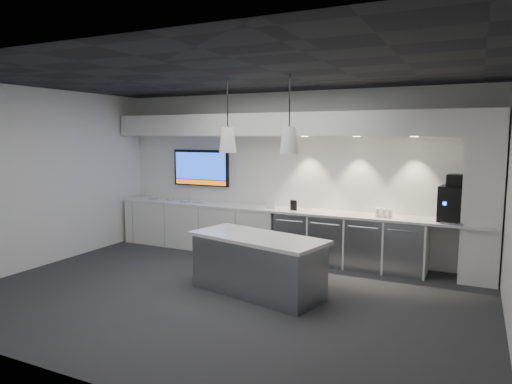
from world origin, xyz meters
The scene contains 27 objects.
floor centered at (0.00, 0.00, 0.00)m, with size 7.00×7.00×0.00m, color #2C2D2F.
ceiling centered at (0.00, 0.00, 3.00)m, with size 7.00×7.00×0.00m, color black.
wall_back centered at (0.00, 2.50, 1.50)m, with size 7.00×7.00×0.00m, color white.
wall_front centered at (0.00, -2.50, 1.50)m, with size 7.00×7.00×0.00m, color white.
wall_left centered at (-3.50, 0.00, 1.50)m, with size 7.00×7.00×0.00m, color white.
back_counter centered at (0.00, 2.17, 0.88)m, with size 6.80×0.65×0.04m, color white.
left_base_cabinets centered at (-1.75, 2.17, 0.43)m, with size 3.30×0.63×0.86m, color white.
fridge_unit_a centered at (0.25, 2.17, 0.42)m, with size 0.60×0.61×0.85m, color gray.
fridge_unit_b centered at (0.88, 2.17, 0.42)m, with size 0.60×0.61×0.85m, color gray.
fridge_unit_c centered at (1.51, 2.17, 0.42)m, with size 0.60×0.61×0.85m, color gray.
fridge_unit_d centered at (2.14, 2.17, 0.42)m, with size 0.60×0.61×0.85m, color gray.
backsplash centered at (1.20, 2.48, 1.55)m, with size 4.60×0.03×1.30m, color white.
soffit centered at (0.00, 2.20, 2.40)m, with size 6.90×0.60×0.40m, color white.
column centered at (3.20, 2.20, 1.30)m, with size 0.55×0.55×2.60m, color white.
wall_tv centered at (-1.90, 2.45, 1.56)m, with size 1.25×0.07×0.72m.
island centered at (0.40, 0.28, 0.42)m, with size 2.08×1.25×0.82m.
bin centered at (-0.58, 0.43, 0.20)m, with size 0.29×0.29×0.40m, color gray.
coffee_machine centered at (2.81, 2.20, 1.20)m, with size 0.46×0.61×0.72m.
sign_black centered at (0.23, 2.11, 0.99)m, with size 0.14×0.02×0.18m, color black.
sign_white centered at (-0.20, 2.10, 0.97)m, with size 0.18×0.02×0.14m, color white.
cup_cluster centered at (1.79, 2.10, 0.97)m, with size 0.25×0.16×0.14m, color white, non-canonical shape.
tray_a centered at (-2.87, 2.14, 0.91)m, with size 0.16×0.16×0.03m, color #AFAFAF.
tray_b centered at (-2.44, 2.17, 0.91)m, with size 0.16×0.16×0.03m, color #AFAFAF.
tray_c centered at (-2.08, 2.12, 0.91)m, with size 0.16×0.16×0.03m, color #AFAFAF.
tray_d centered at (-1.79, 2.15, 0.91)m, with size 0.16×0.16×0.03m, color #AFAFAF.
pendant_left centered at (-0.07, 0.28, 2.15)m, with size 0.25×0.25×1.06m.
pendant_right centered at (0.86, 0.28, 2.15)m, with size 0.25×0.25×1.06m.
Camera 1 is at (3.08, -5.33, 2.22)m, focal length 32.00 mm.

